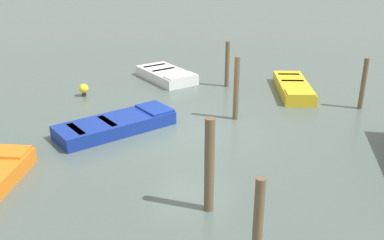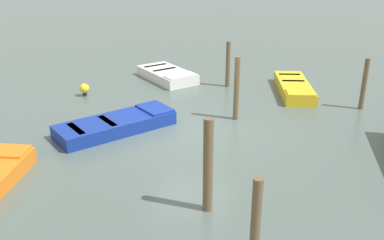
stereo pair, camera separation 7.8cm
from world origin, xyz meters
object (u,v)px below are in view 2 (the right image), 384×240
object	(u,v)px
rowboat_yellow	(294,87)
mooring_piling_far_right	(255,230)
mooring_piling_near_left	(228,64)
marker_buoy	(84,89)
mooring_piling_mid_right	(364,84)
rowboat_white	(167,75)
mooring_piling_far_left	(237,89)
rowboat_blue	(117,124)
mooring_piling_near_right	(208,166)

from	to	relation	value
rowboat_yellow	mooring_piling_far_right	bearing A→B (deg)	-13.49
mooring_piling_near_left	marker_buoy	distance (m)	5.65
mooring_piling_mid_right	mooring_piling_near_left	bearing A→B (deg)	-103.03
rowboat_white	mooring_piling_far_right	world-z (taller)	mooring_piling_far_right
rowboat_white	mooring_piling_far_left	xyz separation A→B (m)	(3.55, 3.69, 0.83)
rowboat_yellow	mooring_piling_near_left	world-z (taller)	mooring_piling_near_left
rowboat_white	mooring_piling_far_left	world-z (taller)	mooring_piling_far_left
rowboat_white	rowboat_blue	bearing A→B (deg)	-46.97
rowboat_yellow	rowboat_blue	size ratio (longest dim) A/B	0.95
mooring_piling_far_left	marker_buoy	bearing A→B (deg)	-96.01
mooring_piling_near_left	mooring_piling_far_right	world-z (taller)	mooring_piling_far_right
mooring_piling_near_left	mooring_piling_far_left	xyz separation A→B (m)	(3.39, 1.04, 0.13)
rowboat_yellow	mooring_piling_mid_right	size ratio (longest dim) A/B	1.95
mooring_piling_near_right	mooring_piling_far_left	bearing A→B (deg)	-174.53
mooring_piling_near_left	mooring_piling_far_right	distance (m)	10.86
mooring_piling_near_left	mooring_piling_far_right	bearing A→B (deg)	15.15
rowboat_white	mooring_piling_far_right	distance (m)	12.00
mooring_piling_far_right	mooring_piling_far_left	world-z (taller)	mooring_piling_far_left
mooring_piling_near_left	mooring_piling_mid_right	size ratio (longest dim) A/B	1.02
rowboat_white	mooring_piling_near_left	world-z (taller)	mooring_piling_near_left
mooring_piling_near_left	mooring_piling_mid_right	xyz separation A→B (m)	(1.16, 5.02, -0.01)
mooring_piling_near_right	mooring_piling_mid_right	distance (m)	8.34
rowboat_blue	mooring_piling_far_left	xyz separation A→B (m)	(-2.02, 3.28, 0.83)
rowboat_blue	mooring_piling_far_right	bearing A→B (deg)	-98.78
mooring_piling_far_left	mooring_piling_near_right	bearing A→B (deg)	5.47
mooring_piling_near_right	rowboat_blue	bearing A→B (deg)	-131.26
mooring_piling_near_left	marker_buoy	world-z (taller)	mooring_piling_near_left
mooring_piling_near_right	mooring_piling_near_left	size ratio (longest dim) A/B	1.16
rowboat_blue	marker_buoy	size ratio (longest dim) A/B	7.69
rowboat_yellow	mooring_piling_far_left	bearing A→B (deg)	-40.13
rowboat_white	mooring_piling_near_left	distance (m)	2.74
rowboat_white	mooring_piling_far_right	xyz separation A→B (m)	(10.65, 5.48, 0.75)
rowboat_blue	mooring_piling_far_left	distance (m)	3.94
mooring_piling_near_right	marker_buoy	size ratio (longest dim) A/B	4.41
mooring_piling_near_right	mooring_piling_mid_right	size ratio (longest dim) A/B	1.18
rowboat_white	mooring_piling_far_left	distance (m)	5.19
rowboat_blue	mooring_piling_far_right	world-z (taller)	mooring_piling_far_right
mooring_piling_far_right	mooring_piling_far_left	bearing A→B (deg)	-165.80
mooring_piling_far_right	marker_buoy	xyz separation A→B (m)	(-7.72, -7.72, -0.68)
mooring_piling_near_right	mooring_piling_far_left	size ratio (longest dim) A/B	1.01
rowboat_blue	marker_buoy	world-z (taller)	marker_buoy
rowboat_white	mooring_piling_near_right	bearing A→B (deg)	-25.84
rowboat_blue	mooring_piling_far_left	bearing A→B (deg)	-22.20
mooring_piling_near_left	mooring_piling_far_left	bearing A→B (deg)	17.13
mooring_piling_near_right	mooring_piling_far_right	bearing A→B (deg)	36.32
rowboat_white	rowboat_blue	xyz separation A→B (m)	(5.57, 0.40, -0.00)
mooring_piling_near_left	rowboat_white	bearing A→B (deg)	-93.54
mooring_piling_far_right	mooring_piling_far_left	distance (m)	7.32
rowboat_white	marker_buoy	bearing A→B (deg)	-88.53
rowboat_blue	mooring_piling_mid_right	size ratio (longest dim) A/B	2.05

